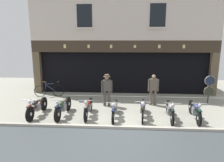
# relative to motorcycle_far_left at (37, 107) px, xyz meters

# --- Properties ---
(ground) EXTENTS (23.29, 22.00, 0.18)m
(ground) POSITION_rel_motorcycle_far_left_xyz_m (3.76, -2.13, -0.47)
(ground) COLOR gray
(shop_facade) EXTENTS (11.59, 4.42, 6.30)m
(shop_facade) POSITION_rel_motorcycle_far_left_xyz_m (3.76, 5.87, 1.28)
(shop_facade) COLOR black
(shop_facade) RESTS_ON ground
(motorcycle_far_left) EXTENTS (0.62, 2.02, 0.93)m
(motorcycle_far_left) POSITION_rel_motorcycle_far_left_xyz_m (0.00, 0.00, 0.00)
(motorcycle_far_left) COLOR black
(motorcycle_far_left) RESTS_ON ground
(motorcycle_left) EXTENTS (0.62, 2.05, 0.93)m
(motorcycle_left) POSITION_rel_motorcycle_far_left_xyz_m (1.16, 0.04, 0.00)
(motorcycle_left) COLOR black
(motorcycle_left) RESTS_ON ground
(motorcycle_center_left) EXTENTS (0.62, 1.95, 0.92)m
(motorcycle_center_left) POSITION_rel_motorcycle_far_left_xyz_m (2.27, 0.09, -0.00)
(motorcycle_center_left) COLOR black
(motorcycle_center_left) RESTS_ON ground
(motorcycle_center) EXTENTS (0.62, 2.01, 0.90)m
(motorcycle_center) POSITION_rel_motorcycle_far_left_xyz_m (3.44, -0.05, -0.02)
(motorcycle_center) COLOR black
(motorcycle_center) RESTS_ON ground
(motorcycle_center_right) EXTENTS (0.62, 1.98, 0.91)m
(motorcycle_center_right) POSITION_rel_motorcycle_far_left_xyz_m (4.66, 0.11, -0.01)
(motorcycle_center_right) COLOR black
(motorcycle_center_right) RESTS_ON ground
(motorcycle_right) EXTENTS (0.62, 1.97, 0.91)m
(motorcycle_right) POSITION_rel_motorcycle_far_left_xyz_m (5.80, -0.02, -0.01)
(motorcycle_right) COLOR black
(motorcycle_right) RESTS_ON ground
(motorcycle_far_right) EXTENTS (0.62, 2.02, 0.91)m
(motorcycle_far_right) POSITION_rel_motorcycle_far_left_xyz_m (6.85, 0.06, -0.01)
(motorcycle_far_right) COLOR black
(motorcycle_far_right) RESTS_ON ground
(salesman_left) EXTENTS (0.55, 0.36, 1.64)m
(salesman_left) POSITION_rel_motorcycle_far_left_xyz_m (2.96, 1.58, 0.48)
(salesman_left) COLOR #47423D
(salesman_left) RESTS_ON ground
(shopkeeper_center) EXTENTS (0.56, 0.26, 1.60)m
(shopkeeper_center) POSITION_rel_motorcycle_far_left_xyz_m (5.33, 1.88, 0.45)
(shopkeeper_center) COLOR brown
(shopkeeper_center) RESTS_ON ground
(tyre_sign_pole) EXTENTS (0.51, 0.06, 1.71)m
(tyre_sign_pole) POSITION_rel_motorcycle_far_left_xyz_m (8.26, 2.21, 0.53)
(tyre_sign_pole) COLOR #232328
(tyre_sign_pole) RESTS_ON ground
(advert_board_near) EXTENTS (0.70, 0.03, 1.00)m
(advert_board_near) POSITION_rel_motorcycle_far_left_xyz_m (1.58, 4.25, 1.20)
(advert_board_near) COLOR silver
(advert_board_far) EXTENTS (0.66, 0.03, 0.91)m
(advert_board_far) POSITION_rel_motorcycle_far_left_xyz_m (0.28, 4.25, 1.30)
(advert_board_far) COLOR silver
(leaning_bicycle) EXTENTS (1.75, 0.50, 0.93)m
(leaning_bicycle) POSITION_rel_motorcycle_far_left_xyz_m (-0.66, 3.10, -0.06)
(leaning_bicycle) COLOR black
(leaning_bicycle) RESTS_ON ground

